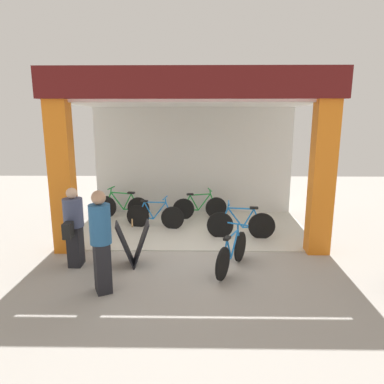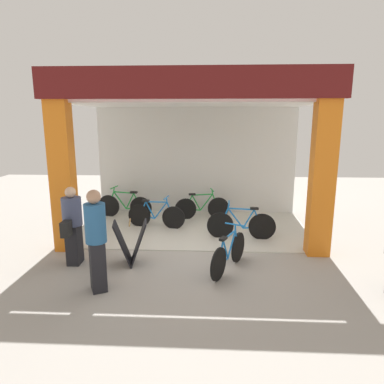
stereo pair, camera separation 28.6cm
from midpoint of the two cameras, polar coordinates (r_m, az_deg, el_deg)
ground_plane at (r=7.60m, az=0.77°, el=-9.81°), size 19.74×19.74×0.00m
shop_facade at (r=8.81m, az=1.25°, el=7.12°), size 6.07×3.55×3.82m
bicycle_inside_0 at (r=10.10m, az=-10.28°, el=-2.25°), size 1.63×0.45×0.91m
bicycle_inside_1 at (r=9.84m, az=2.47°, el=-2.56°), size 1.55×0.43×0.86m
bicycle_inside_2 at (r=8.33m, az=9.15°, el=-5.37°), size 1.63×0.45×0.90m
bicycle_inside_3 at (r=9.08m, az=-5.07°, el=-3.90°), size 1.53×0.42×0.85m
bicycle_parked_0 at (r=6.65m, az=7.36°, el=-10.09°), size 0.72×1.40×0.85m
sandwich_board_sign at (r=6.92m, az=-8.97°, el=-8.35°), size 0.72×0.58×0.88m
pedestrian_0 at (r=7.07m, az=-18.11°, el=-5.18°), size 0.38×0.64×1.56m
pedestrian_1 at (r=5.87m, az=-14.24°, el=-7.59°), size 0.46×0.58×1.73m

